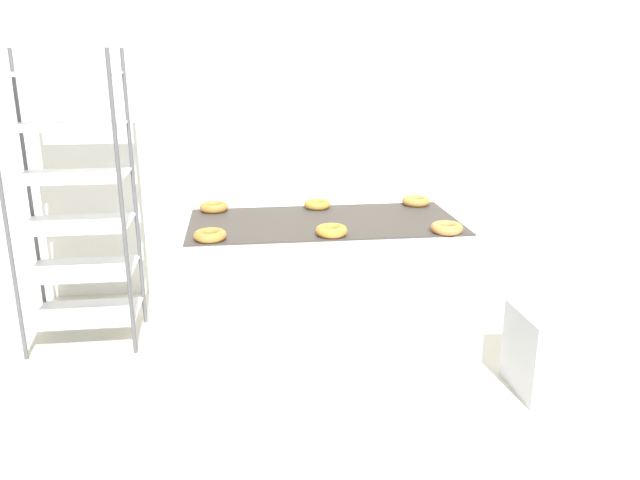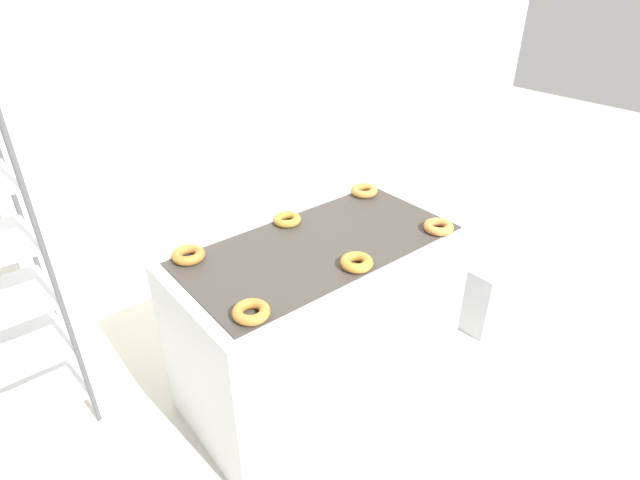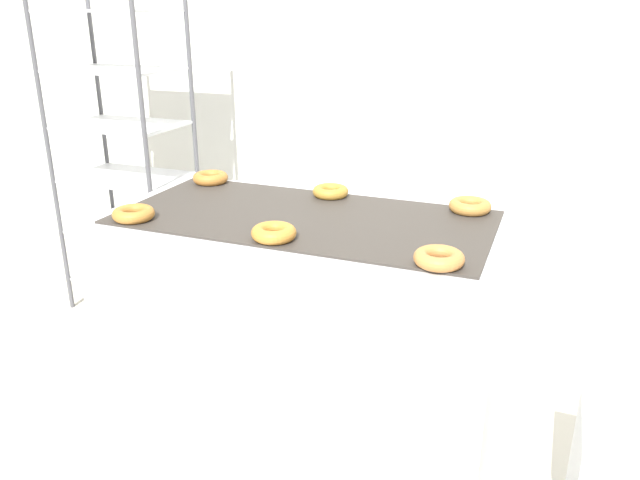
{
  "view_description": "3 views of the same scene",
  "coord_description": "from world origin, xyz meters",
  "px_view_note": "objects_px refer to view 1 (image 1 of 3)",
  "views": [
    {
      "loc": [
        -0.4,
        -2.29,
        1.7
      ],
      "look_at": [
        0.0,
        0.76,
        0.76
      ],
      "focal_mm": 35.0,
      "sensor_mm": 36.0,
      "label": 1
    },
    {
      "loc": [
        -1.27,
        -0.94,
        2.11
      ],
      "look_at": [
        0.0,
        0.61,
        0.93
      ],
      "focal_mm": 28.0,
      "sensor_mm": 36.0,
      "label": 2
    },
    {
      "loc": [
        0.81,
        -1.31,
        1.6
      ],
      "look_at": [
        0.0,
        0.76,
        0.76
      ],
      "focal_mm": 35.0,
      "sensor_mm": 36.0,
      "label": 3
    }
  ],
  "objects_px": {
    "donut_near_center": "(332,231)",
    "donut_near_right": "(447,228)",
    "baking_rack_cart": "(74,201)",
    "donut_far_right": "(416,201)",
    "donut_far_left": "(214,207)",
    "donut_far_center": "(317,204)",
    "fryer_machine": "(324,307)",
    "glaze_bin": "(546,351)",
    "donut_near_left": "(210,235)"
  },
  "relations": [
    {
      "from": "glaze_bin",
      "to": "donut_near_left",
      "type": "bearing_deg",
      "value": -177.53
    },
    {
      "from": "baking_rack_cart",
      "to": "donut_far_left",
      "type": "height_order",
      "value": "baking_rack_cart"
    },
    {
      "from": "baking_rack_cart",
      "to": "donut_far_right",
      "type": "bearing_deg",
      "value": -14.15
    },
    {
      "from": "donut_far_center",
      "to": "glaze_bin",
      "type": "bearing_deg",
      "value": -21.35
    },
    {
      "from": "fryer_machine",
      "to": "donut_near_left",
      "type": "xyz_separation_m",
      "value": [
        -0.54,
        -0.25,
        0.47
      ]
    },
    {
      "from": "donut_near_right",
      "to": "donut_far_right",
      "type": "height_order",
      "value": "same"
    },
    {
      "from": "glaze_bin",
      "to": "donut_far_right",
      "type": "bearing_deg",
      "value": 143.26
    },
    {
      "from": "donut_near_right",
      "to": "donut_far_center",
      "type": "relative_size",
      "value": 1.05
    },
    {
      "from": "donut_near_center",
      "to": "donut_near_right",
      "type": "height_order",
      "value": "donut_near_center"
    },
    {
      "from": "donut_near_right",
      "to": "donut_far_right",
      "type": "xyz_separation_m",
      "value": [
        0.01,
        0.53,
        0.0
      ]
    },
    {
      "from": "baking_rack_cart",
      "to": "donut_far_left",
      "type": "bearing_deg",
      "value": -30.26
    },
    {
      "from": "donut_near_right",
      "to": "donut_far_right",
      "type": "distance_m",
      "value": 0.53
    },
    {
      "from": "donut_near_right",
      "to": "glaze_bin",
      "type": "bearing_deg",
      "value": 8.61
    },
    {
      "from": "fryer_machine",
      "to": "donut_far_left",
      "type": "bearing_deg",
      "value": 153.74
    },
    {
      "from": "glaze_bin",
      "to": "donut_far_right",
      "type": "relative_size",
      "value": 2.91
    },
    {
      "from": "donut_near_left",
      "to": "donut_far_right",
      "type": "xyz_separation_m",
      "value": [
        1.07,
        0.51,
        0.0
      ]
    },
    {
      "from": "donut_near_left",
      "to": "donut_far_center",
      "type": "distance_m",
      "value": 0.74
    },
    {
      "from": "glaze_bin",
      "to": "donut_near_left",
      "type": "height_order",
      "value": "donut_near_left"
    },
    {
      "from": "fryer_machine",
      "to": "donut_far_center",
      "type": "distance_m",
      "value": 0.54
    },
    {
      "from": "donut_near_left",
      "to": "donut_far_right",
      "type": "relative_size",
      "value": 0.96
    },
    {
      "from": "donut_near_center",
      "to": "donut_far_left",
      "type": "height_order",
      "value": "donut_near_center"
    },
    {
      "from": "glaze_bin",
      "to": "donut_near_center",
      "type": "height_order",
      "value": "donut_near_center"
    },
    {
      "from": "fryer_machine",
      "to": "donut_far_left",
      "type": "distance_m",
      "value": 0.77
    },
    {
      "from": "donut_near_center",
      "to": "donut_near_right",
      "type": "relative_size",
      "value": 0.99
    },
    {
      "from": "donut_near_center",
      "to": "donut_far_right",
      "type": "xyz_separation_m",
      "value": [
        0.53,
        0.52,
        -0.0
      ]
    },
    {
      "from": "glaze_bin",
      "to": "donut_far_left",
      "type": "distance_m",
      "value": 1.86
    },
    {
      "from": "glaze_bin",
      "to": "donut_far_right",
      "type": "distance_m",
      "value": 1.03
    },
    {
      "from": "donut_near_center",
      "to": "donut_far_center",
      "type": "xyz_separation_m",
      "value": [
        -0.0,
        0.51,
        -0.0
      ]
    },
    {
      "from": "donut_far_center",
      "to": "donut_far_left",
      "type": "bearing_deg",
      "value": 179.68
    },
    {
      "from": "donut_near_left",
      "to": "donut_far_left",
      "type": "xyz_separation_m",
      "value": [
        -0.0,
        0.52,
        0.0
      ]
    },
    {
      "from": "baking_rack_cart",
      "to": "donut_near_left",
      "type": "height_order",
      "value": "baking_rack_cart"
    },
    {
      "from": "donut_far_right",
      "to": "baking_rack_cart",
      "type": "bearing_deg",
      "value": 165.85
    },
    {
      "from": "donut_near_center",
      "to": "donut_near_right",
      "type": "bearing_deg",
      "value": -1.95
    },
    {
      "from": "donut_near_right",
      "to": "donut_near_center",
      "type": "bearing_deg",
      "value": 178.05
    },
    {
      "from": "glaze_bin",
      "to": "donut_far_left",
      "type": "height_order",
      "value": "donut_far_left"
    },
    {
      "from": "baking_rack_cart",
      "to": "donut_far_right",
      "type": "distance_m",
      "value": 1.95
    },
    {
      "from": "baking_rack_cart",
      "to": "donut_near_left",
      "type": "bearing_deg",
      "value": -50.56
    },
    {
      "from": "donut_near_center",
      "to": "glaze_bin",
      "type": "bearing_deg",
      "value": 3.69
    },
    {
      "from": "donut_near_center",
      "to": "donut_far_left",
      "type": "relative_size",
      "value": 0.99
    },
    {
      "from": "glaze_bin",
      "to": "donut_near_left",
      "type": "xyz_separation_m",
      "value": [
        -1.67,
        -0.07,
        0.71
      ]
    },
    {
      "from": "baking_rack_cart",
      "to": "donut_near_left",
      "type": "distance_m",
      "value": 1.28
    },
    {
      "from": "donut_far_center",
      "to": "fryer_machine",
      "type": "bearing_deg",
      "value": -90.16
    },
    {
      "from": "donut_near_left",
      "to": "donut_far_left",
      "type": "height_order",
      "value": "donut_far_left"
    },
    {
      "from": "donut_near_right",
      "to": "donut_far_left",
      "type": "height_order",
      "value": "same"
    },
    {
      "from": "donut_far_left",
      "to": "donut_far_center",
      "type": "bearing_deg",
      "value": -0.32
    },
    {
      "from": "baking_rack_cart",
      "to": "donut_near_right",
      "type": "xyz_separation_m",
      "value": [
        1.88,
        -1.01,
        0.05
      ]
    },
    {
      "from": "donut_far_left",
      "to": "donut_near_left",
      "type": "bearing_deg",
      "value": -89.96
    },
    {
      "from": "donut_near_center",
      "to": "donut_far_right",
      "type": "bearing_deg",
      "value": 44.04
    },
    {
      "from": "donut_near_right",
      "to": "donut_far_center",
      "type": "distance_m",
      "value": 0.75
    },
    {
      "from": "baking_rack_cart",
      "to": "donut_near_right",
      "type": "distance_m",
      "value": 2.14
    }
  ]
}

